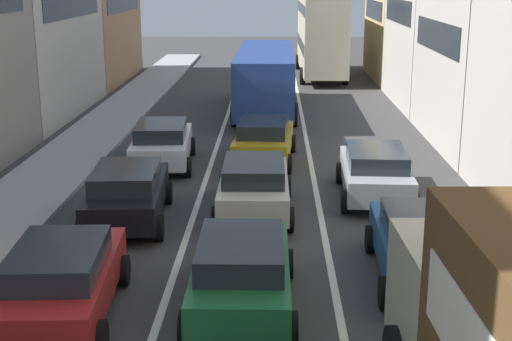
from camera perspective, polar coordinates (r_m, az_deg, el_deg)
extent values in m
cube|color=#9C9C9C|center=(26.84, -14.01, 1.43)|extent=(2.60, 64.00, 0.14)
cube|color=silver|center=(25.97, -3.31, 1.26)|extent=(0.16, 60.00, 0.01)
cube|color=silver|center=(25.92, 4.21, 1.22)|extent=(0.16, 60.00, 0.01)
cube|color=black|center=(33.84, -14.18, 12.53)|extent=(0.02, 8.80, 1.10)
cube|color=#9E7556|center=(45.40, -14.79, 12.16)|extent=(7.00, 10.90, 8.44)
cube|color=black|center=(44.55, -10.37, 12.91)|extent=(0.02, 8.80, 1.10)
cube|color=tan|center=(45.78, 13.67, 11.71)|extent=(7.00, 8.70, 7.58)
cube|color=black|center=(45.16, 9.24, 12.38)|extent=(0.02, 7.04, 1.10)
cube|color=#B2ADA3|center=(37.21, 16.51, 11.31)|extent=(7.00, 8.70, 8.22)
cube|color=black|center=(36.45, 11.10, 12.22)|extent=(0.02, 7.04, 1.10)
cube|color=black|center=(27.85, 14.01, 10.22)|extent=(0.02, 7.04, 1.10)
cube|color=#B7B29E|center=(11.71, 17.20, -9.87)|extent=(2.49, 2.49, 1.90)
cube|color=black|center=(12.63, 15.69, -6.01)|extent=(2.02, 0.11, 0.70)
cube|color=#19592D|center=(14.01, -1.13, -8.29)|extent=(1.82, 4.31, 0.70)
cube|color=#1E2328|center=(13.61, -1.18, -6.47)|extent=(1.60, 2.42, 0.52)
cylinder|color=black|center=(15.55, -4.33, -7.28)|extent=(0.22, 0.64, 0.64)
cylinder|color=black|center=(15.49, 2.51, -7.34)|extent=(0.22, 0.64, 0.64)
cylinder|color=black|center=(12.92, -5.56, -12.24)|extent=(0.22, 0.64, 0.64)
cylinder|color=black|center=(12.84, 2.82, -12.35)|extent=(0.22, 0.64, 0.64)
cube|color=#A51E1E|center=(14.12, -15.00, -8.66)|extent=(2.08, 4.41, 0.70)
cube|color=#1E2328|center=(13.72, -15.34, -6.85)|extent=(1.74, 2.51, 0.52)
cylinder|color=black|center=(15.77, -17.07, -7.61)|extent=(0.26, 0.65, 0.64)
cylinder|color=black|center=(15.41, -10.38, -7.72)|extent=(0.26, 0.65, 0.64)
cylinder|color=black|center=(12.80, -12.19, -12.81)|extent=(0.26, 0.65, 0.64)
cube|color=beige|center=(19.45, -0.15, -1.48)|extent=(1.83, 4.31, 0.70)
cube|color=#1E2328|center=(19.10, -0.16, -0.04)|extent=(1.60, 2.42, 0.52)
cylinder|color=black|center=(20.99, -2.58, -1.23)|extent=(0.23, 0.64, 0.64)
cylinder|color=black|center=(20.95, 2.45, -1.26)|extent=(0.23, 0.64, 0.64)
cylinder|color=black|center=(18.21, -3.14, -3.84)|extent=(0.23, 0.64, 0.64)
cylinder|color=black|center=(18.17, 2.67, -3.88)|extent=(0.23, 0.64, 0.64)
cube|color=black|center=(19.11, -10.06, -2.03)|extent=(2.08, 4.41, 0.70)
cube|color=#1E2328|center=(18.76, -10.21, -0.58)|extent=(1.74, 2.51, 0.52)
cylinder|color=black|center=(20.73, -12.02, -1.77)|extent=(0.26, 0.65, 0.64)
cylinder|color=black|center=(20.50, -6.94, -1.74)|extent=(0.26, 0.65, 0.64)
cylinder|color=black|center=(18.00, -13.51, -4.49)|extent=(0.26, 0.65, 0.64)
cylinder|color=black|center=(17.73, -7.65, -4.49)|extent=(0.26, 0.65, 0.64)
cube|color=#B29319|center=(24.84, 0.63, 2.22)|extent=(2.09, 4.41, 0.70)
cube|color=#1E2328|center=(24.53, 0.59, 3.39)|extent=(1.74, 2.51, 0.52)
cylinder|color=black|center=(26.43, -1.10, 2.23)|extent=(0.26, 0.65, 0.64)
cylinder|color=black|center=(26.29, 2.89, 2.14)|extent=(0.26, 0.65, 0.64)
cylinder|color=black|center=(23.61, -1.89, 0.64)|extent=(0.26, 0.65, 0.64)
cylinder|color=black|center=(23.45, 2.57, 0.53)|extent=(0.26, 0.65, 0.64)
cube|color=silver|center=(24.52, -7.39, 1.92)|extent=(2.08, 4.41, 0.70)
cube|color=#1E2328|center=(24.21, -7.47, 3.10)|extent=(1.74, 2.51, 0.52)
cylinder|color=black|center=(26.12, -9.10, 1.88)|extent=(0.26, 0.65, 0.64)
cylinder|color=black|center=(25.96, -5.06, 1.94)|extent=(0.26, 0.65, 0.64)
cylinder|color=black|center=(23.30, -9.91, 0.22)|extent=(0.26, 0.65, 0.64)
cylinder|color=black|center=(23.13, -5.39, 0.27)|extent=(0.26, 0.65, 0.64)
cube|color=#194C8C|center=(15.72, 12.91, -6.02)|extent=(1.94, 4.36, 0.70)
cube|color=#1E2328|center=(15.34, 13.16, -4.34)|extent=(1.66, 2.46, 0.52)
cylinder|color=black|center=(17.07, 9.00, -5.34)|extent=(0.24, 0.65, 0.64)
cylinder|color=black|center=(17.35, 15.08, -5.35)|extent=(0.24, 0.65, 0.64)
cylinder|color=black|center=(14.38, 10.11, -9.43)|extent=(0.24, 0.65, 0.64)
cylinder|color=black|center=(14.72, 17.33, -9.32)|extent=(0.24, 0.65, 0.64)
cube|color=gray|center=(21.08, 9.34, -0.36)|extent=(1.96, 4.36, 0.70)
cube|color=#1E2328|center=(20.74, 9.46, 0.98)|extent=(1.67, 2.47, 0.52)
cylinder|color=black|center=(22.51, 6.62, -0.19)|extent=(0.24, 0.65, 0.64)
cylinder|color=black|center=(22.68, 11.26, -0.26)|extent=(0.24, 0.65, 0.64)
cylinder|color=black|center=(19.71, 7.03, -2.44)|extent=(0.24, 0.65, 0.64)
cylinder|color=black|center=(19.91, 12.33, -2.50)|extent=(0.24, 0.65, 0.64)
cube|color=navy|center=(33.61, 0.78, 7.43)|extent=(2.59, 10.52, 2.40)
cube|color=black|center=(33.57, 0.78, 8.03)|extent=(2.62, 9.89, 0.70)
cylinder|color=black|center=(37.57, -1.03, 6.40)|extent=(0.31, 1.00, 1.00)
cylinder|color=black|center=(37.52, 2.81, 6.38)|extent=(0.31, 1.00, 1.00)
cylinder|color=black|center=(30.75, -1.69, 4.42)|extent=(0.31, 1.00, 1.00)
cylinder|color=black|center=(30.70, 2.99, 4.39)|extent=(0.31, 1.00, 1.00)
cube|color=#BFB793|center=(45.79, 5.12, 9.45)|extent=(2.57, 10.52, 2.40)
cube|color=black|center=(45.76, 5.13, 9.90)|extent=(2.60, 9.89, 0.70)
cube|color=#BFB793|center=(45.62, 5.19, 12.30)|extent=(2.57, 10.52, 2.16)
cube|color=black|center=(45.61, 5.19, 12.60)|extent=(2.60, 9.89, 0.64)
cylinder|color=black|center=(49.61, 3.33, 8.53)|extent=(0.31, 1.00, 1.00)
cylinder|color=black|center=(49.77, 6.24, 8.49)|extent=(0.31, 1.00, 1.00)
cylinder|color=black|center=(42.74, 3.68, 7.45)|extent=(0.31, 1.00, 1.00)
cylinder|color=black|center=(42.92, 7.04, 7.40)|extent=(0.31, 1.00, 1.00)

